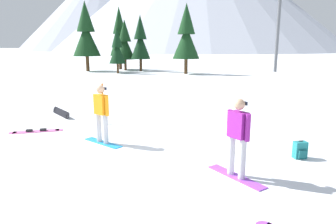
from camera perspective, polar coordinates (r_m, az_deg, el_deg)
The scene contains 15 objects.
ground_plane at distance 7.53m, azimuth -7.18°, elevation -10.08°, with size 800.00×800.00×0.00m, color white.
snowboarder_foreground at distance 6.79m, azimuth 12.77°, elevation -4.45°, with size 1.30×1.24×1.75m.
snowboarder_midground at distance 9.20m, azimuth -12.19°, elevation -0.16°, with size 1.42×0.91×1.73m.
loose_snowboard_near_left at distance 11.33m, azimuth -23.15°, elevation -3.26°, with size 1.66×1.03×0.09m.
loose_snowboard_far_spare at distance 13.54m, azimuth -19.13°, elevation -0.06°, with size 1.49×1.25×0.27m.
backpack_teal at distance 8.65m, azimuth 23.23°, elevation -6.51°, with size 0.37×0.34×0.47m.
trail_marker_pole at distance 11.55m, azimuth -11.92°, elevation 1.47°, with size 0.06×0.06×1.51m, color orange.
pine_tree_short at distance 37.14m, azimuth -14.91°, elevation 13.87°, with size 3.10×3.10×7.80m.
pine_tree_young at distance 33.36m, azimuth -9.38°, elevation 11.48°, with size 1.76×1.76×4.73m.
pine_tree_twin at distance 36.10m, azimuth -5.12°, elevation 12.99°, with size 2.25×2.25×6.32m.
pine_tree_slender at distance 32.37m, azimuth 3.39°, elevation 13.86°, with size 2.77×2.77×7.07m.
pine_tree_tall at distance 37.47m, azimuth -7.97°, elevation 12.54°, with size 2.32×2.32×5.89m.
pine_tree_leaning at distance 39.61m, azimuth -8.94°, elevation 13.79°, with size 2.46×2.46×7.58m.
ski_lift_tower at distance 37.19m, azimuth 19.83°, elevation 16.74°, with size 3.19×0.36×11.19m.
peak_east_ridge at distance 220.12m, azimuth -10.46°, elevation 19.36°, with size 119.56×119.56×60.35m.
Camera 1 is at (2.44, -6.54, 2.82)m, focal length 33.00 mm.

